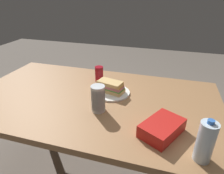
% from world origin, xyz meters
% --- Properties ---
extents(ground_plane, '(8.00, 8.00, 0.00)m').
position_xyz_m(ground_plane, '(0.00, 0.00, 0.00)').
color(ground_plane, '#70665B').
extents(dining_table, '(1.71, 0.97, 0.75)m').
position_xyz_m(dining_table, '(0.00, 0.00, 0.66)').
color(dining_table, '#9E7047').
rests_on(dining_table, ground_plane).
extents(paper_plate, '(0.25, 0.25, 0.01)m').
position_xyz_m(paper_plate, '(-0.12, -0.09, 0.75)').
color(paper_plate, white).
rests_on(paper_plate, dining_table).
extents(sandwich, '(0.20, 0.13, 0.08)m').
position_xyz_m(sandwich, '(-0.11, -0.09, 0.80)').
color(sandwich, '#DBB26B').
rests_on(sandwich, paper_plate).
extents(soda_can_red, '(0.07, 0.07, 0.12)m').
position_xyz_m(soda_can_red, '(0.04, -0.26, 0.81)').
color(soda_can_red, maroon).
rests_on(soda_can_red, dining_table).
extents(chip_bag, '(0.24, 0.27, 0.07)m').
position_xyz_m(chip_bag, '(-0.48, 0.25, 0.78)').
color(chip_bag, red).
rests_on(chip_bag, dining_table).
extents(water_bottle_tall, '(0.07, 0.07, 0.21)m').
position_xyz_m(water_bottle_tall, '(-0.66, 0.37, 0.84)').
color(water_bottle_tall, silver).
rests_on(water_bottle_tall, dining_table).
extents(plastic_cup_stack, '(0.08, 0.08, 0.17)m').
position_xyz_m(plastic_cup_stack, '(-0.10, 0.14, 0.83)').
color(plastic_cup_stack, silver).
rests_on(plastic_cup_stack, dining_table).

